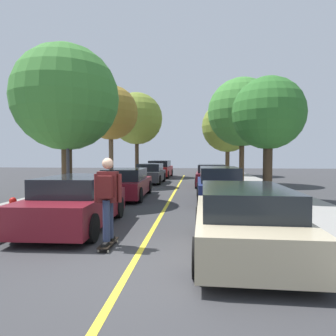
# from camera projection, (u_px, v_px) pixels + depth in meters

# --- Properties ---
(ground) EXTENTS (80.00, 80.00, 0.00)m
(ground) POSITION_uv_depth(u_px,v_px,m) (131.00, 267.00, 5.10)
(ground) COLOR #353538
(center_line) EXTENTS (0.12, 39.20, 0.01)m
(center_line) POSITION_uv_depth(u_px,v_px,m) (159.00, 218.00, 9.08)
(center_line) COLOR gold
(center_line) RESTS_ON ground
(parked_car_left_nearest) EXTENTS (1.97, 4.06, 1.35)m
(parked_car_left_nearest) POSITION_uv_depth(u_px,v_px,m) (77.00, 202.00, 7.94)
(parked_car_left_nearest) COLOR maroon
(parked_car_left_nearest) RESTS_ON ground
(parked_car_left_near) EXTENTS (2.02, 4.54, 1.31)m
(parked_car_left_near) POSITION_uv_depth(u_px,v_px,m) (126.00, 183.00, 13.53)
(parked_car_left_near) COLOR maroon
(parked_car_left_near) RESTS_ON ground
(parked_car_left_far) EXTENTS (1.85, 4.14, 1.34)m
(parked_car_left_far) POSITION_uv_depth(u_px,v_px,m) (150.00, 174.00, 20.73)
(parked_car_left_far) COLOR #38383D
(parked_car_left_far) RESTS_ON ground
(parked_car_left_farthest) EXTENTS (2.05, 4.56, 1.46)m
(parked_car_left_farthest) POSITION_uv_depth(u_px,v_px,m) (160.00, 169.00, 26.22)
(parked_car_left_farthest) COLOR maroon
(parked_car_left_farthest) RESTS_ON ground
(parked_car_right_nearest) EXTENTS (2.02, 4.16, 1.29)m
(parked_car_right_nearest) POSITION_uv_depth(u_px,v_px,m) (244.00, 219.00, 5.90)
(parked_car_right_nearest) COLOR #BCAD89
(parked_car_right_nearest) RESTS_ON ground
(parked_car_right_near) EXTENTS (1.82, 4.44, 1.43)m
(parked_car_right_near) POSITION_uv_depth(u_px,v_px,m) (219.00, 185.00, 12.40)
(parked_car_right_near) COLOR navy
(parked_car_right_near) RESTS_ON ground
(parked_car_right_far) EXTENTS (2.01, 4.39, 1.35)m
(parked_car_right_far) POSITION_uv_depth(u_px,v_px,m) (211.00, 176.00, 18.49)
(parked_car_right_far) COLOR maroon
(parked_car_right_far) RESTS_ON ground
(street_tree_left_nearest) EXTENTS (4.12, 4.12, 6.09)m
(street_tree_left_nearest) POSITION_uv_depth(u_px,v_px,m) (66.00, 98.00, 11.76)
(street_tree_left_nearest) COLOR #4C3823
(street_tree_left_nearest) RESTS_ON sidewalk_left
(street_tree_left_near) EXTENTS (3.25, 3.25, 5.96)m
(street_tree_left_near) POSITION_uv_depth(u_px,v_px,m) (111.00, 113.00, 17.96)
(street_tree_left_near) COLOR brown
(street_tree_left_near) RESTS_ON sidewalk_left
(street_tree_left_far) EXTENTS (4.45, 4.45, 7.17)m
(street_tree_left_far) POSITION_uv_depth(u_px,v_px,m) (137.00, 119.00, 25.84)
(street_tree_left_far) COLOR #3D2D1E
(street_tree_left_far) RESTS_ON sidewalk_left
(street_tree_right_nearest) EXTENTS (2.92, 2.92, 4.93)m
(street_tree_right_nearest) POSITION_uv_depth(u_px,v_px,m) (268.00, 114.00, 12.05)
(street_tree_right_nearest) COLOR #3D2D1E
(street_tree_right_nearest) RESTS_ON sidewalk_right
(street_tree_right_near) EXTENTS (4.31, 4.31, 6.65)m
(street_tree_right_near) POSITION_uv_depth(u_px,v_px,m) (242.00, 112.00, 18.90)
(street_tree_right_near) COLOR #4C3823
(street_tree_right_near) RESTS_ON sidewalk_right
(street_tree_right_far) EXTENTS (4.72, 4.72, 6.79)m
(street_tree_right_far) POSITION_uv_depth(u_px,v_px,m) (228.00, 126.00, 27.45)
(street_tree_right_far) COLOR #4C3823
(street_tree_right_far) RESTS_ON sidewalk_right
(fire_hydrant) EXTENTS (0.20, 0.20, 0.70)m
(fire_hydrant) POSITION_uv_depth(u_px,v_px,m) (13.00, 211.00, 7.65)
(fire_hydrant) COLOR #B2140F
(fire_hydrant) RESTS_ON sidewalk_left
(streetlamp) EXTENTS (0.36, 0.24, 4.86)m
(streetlamp) POSITION_uv_depth(u_px,v_px,m) (67.00, 128.00, 11.45)
(streetlamp) COLOR #38383D
(streetlamp) RESTS_ON sidewalk_left
(skateboard) EXTENTS (0.22, 0.84, 0.10)m
(skateboard) POSITION_uv_depth(u_px,v_px,m) (108.00, 243.00, 6.21)
(skateboard) COLOR black
(skateboard) RESTS_ON ground
(skateboarder) EXTENTS (0.58, 0.70, 1.75)m
(skateboarder) POSITION_uv_depth(u_px,v_px,m) (107.00, 195.00, 6.14)
(skateboarder) COLOR black
(skateboarder) RESTS_ON skateboard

